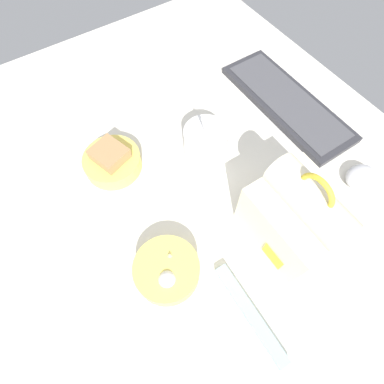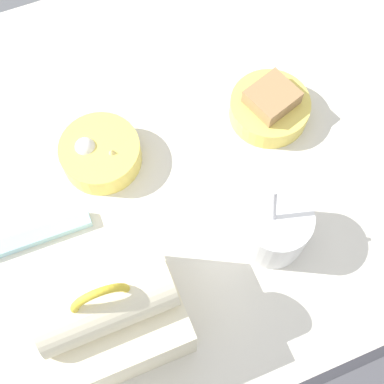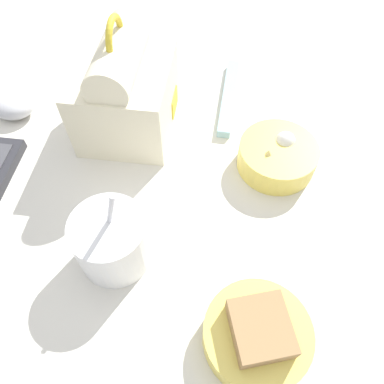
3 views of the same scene
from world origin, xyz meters
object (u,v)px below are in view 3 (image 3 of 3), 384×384
Objects in this scene: bento_bowl_sandwich at (257,334)px; computer_mouse at (13,106)px; chopstick_case at (229,97)px; lunch_bag at (125,91)px; soup_cup at (112,241)px; bento_bowl_snacks at (277,156)px.

bento_bowl_sandwich is 59.43cm from computer_mouse.
lunch_bag is at bearing 117.25° from chopstick_case.
lunch_bag is 1.57× the size of bento_bowl_sandwich.
chopstick_case is (9.14, -40.48, -1.14)cm from computer_mouse.
computer_mouse is at bearing 102.73° from chopstick_case.
soup_cup is at bearing 65.64° from bento_bowl_sandwich.
bento_bowl_sandwich is at bearing -114.36° from soup_cup.
bento_bowl_snacks is at bearing -4.72° from bento_bowl_sandwich.
soup_cup is at bearing -135.27° from computer_mouse.
computer_mouse is (26.72, 26.47, -2.84)cm from soup_cup.
lunch_bag is at bearing 8.07° from soup_cup.
computer_mouse is (6.43, 49.65, -0.55)cm from bento_bowl_snacks.
computer_mouse is (0.02, 22.68, -6.14)cm from lunch_bag.
soup_cup is 30.89cm from bento_bowl_snacks.
lunch_bag reaches higher than chopstick_case.
computer_mouse reaches higher than chopstick_case.
soup_cup reaches higher than bento_bowl_sandwich.
bento_bowl_sandwich is 29.77cm from bento_bowl_snacks.
lunch_bag is 43.97cm from bento_bowl_sandwich.
bento_bowl_snacks is at bearing -149.51° from chopstick_case.
bento_bowl_snacks is (20.28, -23.18, -2.29)cm from soup_cup.
bento_bowl_sandwich is 45.78cm from chopstick_case.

